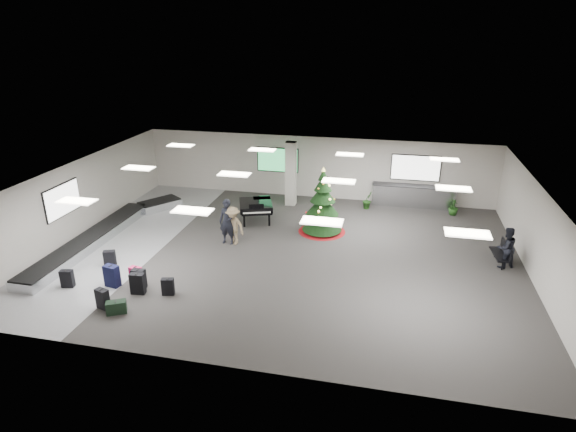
% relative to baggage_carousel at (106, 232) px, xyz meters
% --- Properties ---
extents(ground, '(18.00, 18.00, 0.00)m').
position_rel_baggage_carousel_xyz_m(ground, '(7.84, 0.08, -0.21)').
color(ground, '#322F2D').
rests_on(ground, ground).
extents(room_envelope, '(18.02, 14.02, 3.21)m').
position_rel_baggage_carousel_xyz_m(room_envelope, '(7.46, 0.75, 2.12)').
color(room_envelope, '#BDB6AD').
rests_on(room_envelope, ground).
extents(baggage_carousel, '(2.28, 9.71, 0.43)m').
position_rel_baggage_carousel_xyz_m(baggage_carousel, '(0.00, 0.00, 0.00)').
color(baggage_carousel, silver).
rests_on(baggage_carousel, ground).
extents(service_counter, '(4.05, 0.65, 1.08)m').
position_rel_baggage_carousel_xyz_m(service_counter, '(12.84, 6.73, 0.33)').
color(service_counter, silver).
rests_on(service_counter, ground).
extents(suitcase_0, '(0.48, 0.36, 0.69)m').
position_rel_baggage_carousel_xyz_m(suitcase_0, '(3.05, -5.05, 0.12)').
color(suitcase_0, black).
rests_on(suitcase_0, ground).
extents(suitcase_1, '(0.49, 0.29, 0.75)m').
position_rel_baggage_carousel_xyz_m(suitcase_1, '(3.68, -3.98, 0.15)').
color(suitcase_1, black).
rests_on(suitcase_1, ground).
extents(pink_suitcase, '(0.46, 0.32, 0.67)m').
position_rel_baggage_carousel_xyz_m(pink_suitcase, '(3.31, -3.41, 0.11)').
color(pink_suitcase, '#D51B55').
rests_on(pink_suitcase, ground).
extents(suitcase_3, '(0.46, 0.25, 0.70)m').
position_rel_baggage_carousel_xyz_m(suitcase_3, '(3.53, -3.62, 0.13)').
color(suitcase_3, black).
rests_on(suitcase_3, ground).
extents(navy_suitcase, '(0.55, 0.38, 0.80)m').
position_rel_baggage_carousel_xyz_m(navy_suitcase, '(2.58, -3.72, 0.18)').
color(navy_suitcase, black).
rests_on(navy_suitcase, ground).
extents(suitcase_5, '(0.46, 0.31, 0.65)m').
position_rel_baggage_carousel_xyz_m(suitcase_5, '(1.10, -4.11, 0.10)').
color(suitcase_5, black).
rests_on(suitcase_5, ground).
extents(green_duffel, '(0.68, 0.55, 0.43)m').
position_rel_baggage_carousel_xyz_m(green_duffel, '(3.62, -5.22, -0.01)').
color(green_duffel, black).
rests_on(green_duffel, ground).
extents(suitcase_7, '(0.44, 0.30, 0.61)m').
position_rel_baggage_carousel_xyz_m(suitcase_7, '(4.70, -3.82, 0.08)').
color(suitcase_7, black).
rests_on(suitcase_7, ground).
extents(suitcase_8, '(0.47, 0.37, 0.64)m').
position_rel_baggage_carousel_xyz_m(suitcase_8, '(1.66, -2.39, 0.10)').
color(suitcase_8, black).
rests_on(suitcase_8, ground).
extents(christmas_tree, '(2.06, 2.06, 2.94)m').
position_rel_baggage_carousel_xyz_m(christmas_tree, '(8.91, 2.58, 0.79)').
color(christmas_tree, maroon).
rests_on(christmas_tree, ground).
extents(grand_piano, '(1.94, 2.21, 1.06)m').
position_rel_baggage_carousel_xyz_m(grand_piano, '(5.76, 3.09, 0.54)').
color(grand_piano, black).
rests_on(grand_piano, ground).
extents(bench, '(0.54, 1.37, 0.85)m').
position_rel_baggage_carousel_xyz_m(bench, '(16.01, 1.00, 0.26)').
color(bench, black).
rests_on(bench, ground).
extents(traveler_a, '(0.71, 0.49, 1.90)m').
position_rel_baggage_carousel_xyz_m(traveler_a, '(5.30, 0.53, 0.74)').
color(traveler_a, black).
rests_on(traveler_a, ground).
extents(traveler_b, '(1.18, 0.91, 1.61)m').
position_rel_baggage_carousel_xyz_m(traveler_b, '(5.54, 0.53, 0.59)').
color(traveler_b, '#867152').
rests_on(traveler_b, ground).
extents(traveler_bench, '(0.96, 0.89, 1.59)m').
position_rel_baggage_carousel_xyz_m(traveler_bench, '(16.04, 0.73, 0.58)').
color(traveler_bench, black).
rests_on(traveler_bench, ground).
extents(potted_plant_left, '(0.61, 0.63, 0.90)m').
position_rel_baggage_carousel_xyz_m(potted_plant_left, '(10.65, 5.89, 0.23)').
color(potted_plant_left, '#163E13').
rests_on(potted_plant_left, ground).
extents(potted_plant_right, '(0.51, 0.51, 0.80)m').
position_rel_baggage_carousel_xyz_m(potted_plant_right, '(14.71, 5.93, 0.19)').
color(potted_plant_right, '#163E13').
rests_on(potted_plant_right, ground).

